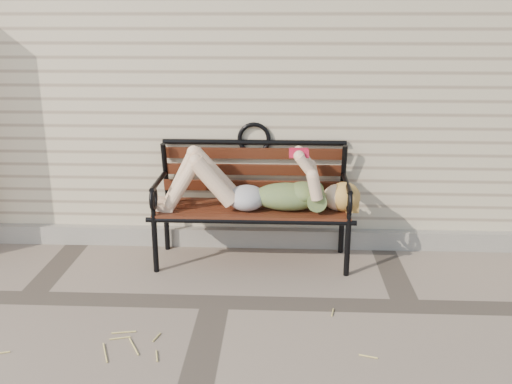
{
  "coord_description": "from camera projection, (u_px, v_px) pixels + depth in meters",
  "views": [
    {
      "loc": [
        0.42,
        -3.35,
        1.8
      ],
      "look_at": [
        0.24,
        0.49,
        0.61
      ],
      "focal_mm": 40.0,
      "sensor_mm": 36.0,
      "label": 1
    }
  ],
  "objects": [
    {
      "name": "ground",
      "position": [
        215.0,
        302.0,
        3.75
      ],
      "size": [
        80.0,
        80.0,
        0.0
      ],
      "primitive_type": "plane",
      "color": "gray",
      "rests_on": "ground"
    },
    {
      "name": "house_wall",
      "position": [
        244.0,
        45.0,
        6.16
      ],
      "size": [
        8.0,
        4.0,
        3.0
      ],
      "primitive_type": "cube",
      "color": "beige",
      "rests_on": "ground"
    },
    {
      "name": "foundation_strip",
      "position": [
        229.0,
        237.0,
        4.65
      ],
      "size": [
        8.0,
        0.1,
        0.15
      ],
      "primitive_type": "cube",
      "color": "#9B988C",
      "rests_on": "ground"
    },
    {
      "name": "garden_bench",
      "position": [
        253.0,
        186.0,
        4.29
      ],
      "size": [
        1.58,
        0.63,
        1.02
      ],
      "color": "black",
      "rests_on": "ground"
    },
    {
      "name": "reading_woman",
      "position": [
        254.0,
        187.0,
        4.16
      ],
      "size": [
        1.49,
        0.34,
        0.47
      ],
      "color": "#0B354F",
      "rests_on": "ground"
    },
    {
      "name": "straw_scatter",
      "position": [
        120.0,
        367.0,
        3.04
      ],
      "size": [
        2.95,
        1.71,
        0.01
      ],
      "color": "#D3C267",
      "rests_on": "ground"
    }
  ]
}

